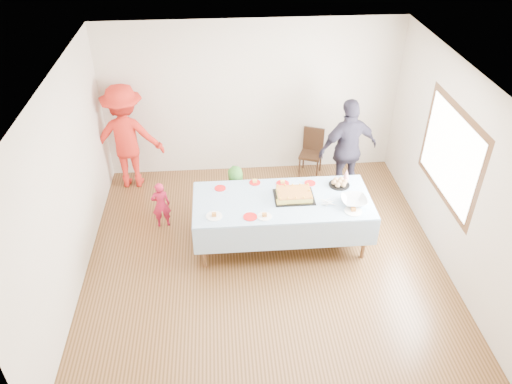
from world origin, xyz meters
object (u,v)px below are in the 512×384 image
at_px(birthday_cake, 294,195).
at_px(party_table, 282,203).
at_px(adult_left, 127,137).
at_px(dining_chair, 312,149).

bearing_deg(birthday_cake, party_table, -166.54).
relative_size(party_table, birthday_cake, 4.45).
relative_size(birthday_cake, adult_left, 0.31).
distance_m(party_table, dining_chair, 2.08).
height_order(birthday_cake, dining_chair, birthday_cake).
relative_size(party_table, dining_chair, 2.96).
height_order(birthday_cake, adult_left, adult_left).
distance_m(dining_chair, adult_left, 3.18).
relative_size(birthday_cake, dining_chair, 0.66).
height_order(dining_chair, adult_left, adult_left).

